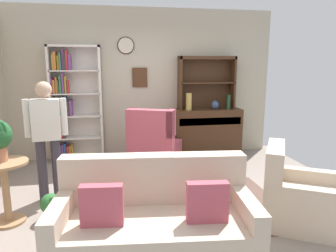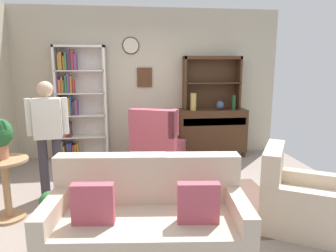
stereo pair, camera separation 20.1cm
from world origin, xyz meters
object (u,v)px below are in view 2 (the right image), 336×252
at_px(wingback_chair, 157,146).
at_px(armchair_floral, 295,201).
at_px(plant_stand, 6,183).
at_px(vase_tall, 193,102).
at_px(person_reading, 48,132).
at_px(sideboard_hutch, 212,75).
at_px(bottle_wine, 234,102).
at_px(vase_round, 220,105).
at_px(book_stack, 161,178).
at_px(bookshelf, 77,105).
at_px(sideboard, 212,130).
at_px(potted_plant_small, 50,202).
at_px(coffee_table, 148,185).
at_px(couch_floral, 147,224).

bearing_deg(wingback_chair, armchair_floral, -58.75).
bearing_deg(plant_stand, vase_tall, 38.61).
bearing_deg(person_reading, sideboard_hutch, 33.09).
relative_size(bottle_wine, wingback_chair, 0.26).
distance_m(vase_round, book_stack, 2.68).
bearing_deg(bookshelf, vase_tall, -4.33).
relative_size(vase_round, person_reading, 0.11).
bearing_deg(sideboard_hutch, wingback_chair, -148.39).
xyz_separation_m(sideboard, potted_plant_small, (-2.53, -2.21, -0.32)).
height_order(plant_stand, person_reading, person_reading).
xyz_separation_m(sideboard, bottle_wine, (0.39, -0.09, 0.55)).
bearing_deg(bottle_wine, person_reading, -153.33).
bearing_deg(plant_stand, coffee_table, -2.13).
bearing_deg(potted_plant_small, person_reading, 100.22).
distance_m(sideboard_hutch, person_reading, 3.22).
height_order(vase_round, bottle_wine, bottle_wine).
bearing_deg(person_reading, couch_floral, -50.83).
bearing_deg(potted_plant_small, wingback_chair, 49.13).
distance_m(couch_floral, person_reading, 1.97).
bearing_deg(armchair_floral, potted_plant_small, 168.74).
relative_size(vase_round, plant_stand, 0.24).
xyz_separation_m(sideboard_hutch, couch_floral, (-1.45, -3.18, -1.25)).
bearing_deg(vase_tall, couch_floral, -109.53).
height_order(vase_tall, bottle_wine, vase_tall).
xyz_separation_m(vase_tall, plant_stand, (-2.62, -2.09, -0.64)).
xyz_separation_m(vase_tall, coffee_table, (-0.99, -2.15, -0.73)).
height_order(sideboard_hutch, wingback_chair, sideboard_hutch).
xyz_separation_m(vase_tall, potted_plant_small, (-2.14, -2.13, -0.89)).
distance_m(armchair_floral, potted_plant_small, 2.78).
xyz_separation_m(wingback_chair, book_stack, (-0.12, -1.73, 0.08)).
distance_m(potted_plant_small, coffee_table, 1.16).
bearing_deg(coffee_table, potted_plant_small, 179.06).
distance_m(vase_tall, wingback_chair, 1.13).
xyz_separation_m(sideboard_hutch, person_reading, (-2.64, -1.72, -0.65)).
relative_size(sideboard, book_stack, 6.64).
relative_size(vase_tall, wingback_chair, 0.31).
distance_m(bottle_wine, plant_stand, 4.03).
xyz_separation_m(sideboard, plant_stand, (-3.01, -2.17, -0.07)).
bearing_deg(vase_round, potted_plant_small, -141.15).
height_order(potted_plant_small, book_stack, book_stack).
relative_size(armchair_floral, potted_plant_small, 3.29).
bearing_deg(vase_round, plant_stand, -146.16).
xyz_separation_m(vase_tall, vase_round, (0.52, 0.01, -0.08)).
height_order(bottle_wine, armchair_floral, bottle_wine).
height_order(sideboard_hutch, vase_tall, sideboard_hutch).
xyz_separation_m(sideboard_hutch, wingback_chair, (-1.12, -0.69, -1.18)).
bearing_deg(bookshelf, sideboard_hutch, 0.62).
height_order(sideboard, potted_plant_small, sideboard).
relative_size(plant_stand, person_reading, 0.46).
xyz_separation_m(bookshelf, coffee_table, (1.15, -2.31, -0.69)).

